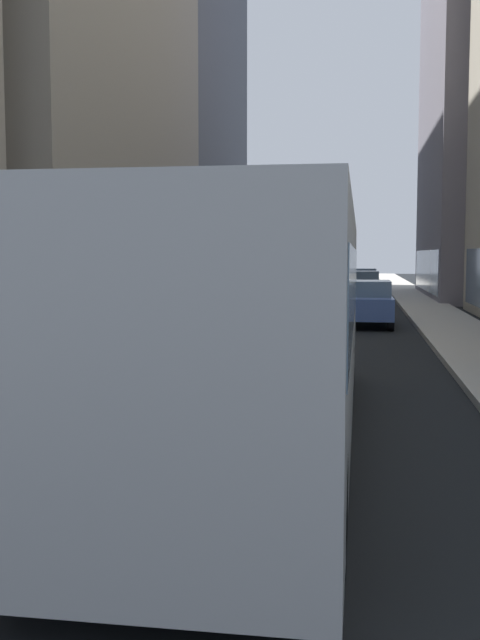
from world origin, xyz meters
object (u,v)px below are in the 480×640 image
Objects in this scene: car_black_suv at (364,285)px; car_blue_hatchback at (366,303)px; car_yellow_taxi at (301,281)px; transit_bus at (258,312)px; dalmatian_dog at (1,487)px; car_white_van at (284,289)px; car_grey_wagon at (363,280)px.

car_blue_hatchback is at bearing -90.00° from car_black_suv.
car_black_suv and car_yellow_taxi have the same top height.
car_yellow_taxi is at bearing 93.58° from transit_bus.
car_yellow_taxi is 42.28m from dalmatian_dog.
transit_bus is at bearing -86.42° from car_yellow_taxi.
car_black_suv reaches higher than dalmatian_dog.
car_white_van and car_yellow_taxi have the same top height.
transit_bus is 2.73× the size of car_yellow_taxi.
car_black_suv and car_blue_hatchback have the same top height.
transit_bus reaches higher than car_black_suv.
transit_bus reaches higher than car_blue_hatchback.
car_yellow_taxi is at bearing 90.89° from dalmatian_dog.
car_grey_wagon is 0.97× the size of car_yellow_taxi.
car_yellow_taxi is at bearing 100.74° from car_blue_hatchback.
car_black_suv is 15.58m from car_blue_hatchback.
car_white_van is 10.49m from car_yellow_taxi.
car_white_van and car_black_suv have the same top height.
car_white_van and car_blue_hatchback have the same top height.
car_white_van reaches higher than dalmatian_dog.
car_grey_wagon reaches higher than dalmatian_dog.
dalmatian_dog is (0.65, -42.28, -0.31)m from car_yellow_taxi.
car_yellow_taxi is 4.39× the size of dalmatian_dog.
car_white_van is 11.33m from car_blue_hatchback.
car_yellow_taxi is (-4.00, 5.51, 0.00)m from car_black_suv.
car_black_suv is 0.95× the size of car_yellow_taxi.
transit_bus is 4.51m from dalmatian_dog.
car_blue_hatchback is 4.86× the size of dalmatian_dog.
car_yellow_taxi is (-4.00, 21.10, -0.00)m from car_blue_hatchback.
transit_bus reaches higher than car_yellow_taxi.
transit_bus is 38.41m from car_yellow_taxi.
car_grey_wagon is at bearing 72.55° from car_white_van.
car_white_van is 6.39m from car_black_suv.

